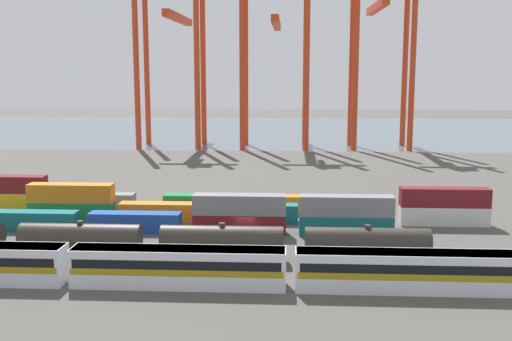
{
  "coord_description": "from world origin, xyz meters",
  "views": [
    {
      "loc": [
        5.66,
        -75.84,
        21.34
      ],
      "look_at": [
        0.27,
        19.98,
        5.38
      ],
      "focal_mm": 43.06,
      "sensor_mm": 36.0,
      "label": 1
    }
  ],
  "objects_px": {
    "passenger_train": "(179,265)",
    "shipping_container_2": "(240,224)",
    "freight_tank_row": "(151,242)",
    "shipping_container_15": "(95,202)",
    "gantry_crane_west": "(172,38)",
    "shipping_container_17": "(275,204)",
    "gantry_crane_central": "(275,39)",
    "shipping_container_6": "(72,211)",
    "shipping_container_9": "(255,213)",
    "gantry_crane_east": "(381,34)"
  },
  "relations": [
    {
      "from": "shipping_container_6",
      "to": "gantry_crane_west",
      "type": "xyz_separation_m",
      "value": [
        -1.64,
        87.17,
        28.36
      ]
    },
    {
      "from": "shipping_container_9",
      "to": "gantry_crane_west",
      "type": "distance_m",
      "value": 95.8
    },
    {
      "from": "shipping_container_9",
      "to": "shipping_container_15",
      "type": "xyz_separation_m",
      "value": [
        -24.71,
        6.06,
        0.0
      ]
    },
    {
      "from": "passenger_train",
      "to": "shipping_container_2",
      "type": "bearing_deg",
      "value": 77.7
    },
    {
      "from": "shipping_container_6",
      "to": "gantry_crane_west",
      "type": "height_order",
      "value": "gantry_crane_west"
    },
    {
      "from": "shipping_container_2",
      "to": "shipping_container_9",
      "type": "bearing_deg",
      "value": 75.0
    },
    {
      "from": "shipping_container_2",
      "to": "gantry_crane_central",
      "type": "xyz_separation_m",
      "value": [
        2.22,
        93.33,
        27.99
      ]
    },
    {
      "from": "freight_tank_row",
      "to": "shipping_container_2",
      "type": "bearing_deg",
      "value": 52.14
    },
    {
      "from": "passenger_train",
      "to": "shipping_container_9",
      "type": "height_order",
      "value": "passenger_train"
    },
    {
      "from": "shipping_container_2",
      "to": "gantry_crane_west",
      "type": "relative_size",
      "value": 0.25
    },
    {
      "from": "shipping_container_17",
      "to": "freight_tank_row",
      "type": "bearing_deg",
      "value": -119.33
    },
    {
      "from": "shipping_container_9",
      "to": "shipping_container_15",
      "type": "distance_m",
      "value": 25.44
    },
    {
      "from": "shipping_container_2",
      "to": "shipping_container_9",
      "type": "height_order",
      "value": "same"
    },
    {
      "from": "gantry_crane_central",
      "to": "gantry_crane_east",
      "type": "relative_size",
      "value": 0.96
    },
    {
      "from": "shipping_container_9",
      "to": "gantry_crane_west",
      "type": "height_order",
      "value": "gantry_crane_west"
    },
    {
      "from": "shipping_container_2",
      "to": "shipping_container_9",
      "type": "relative_size",
      "value": 1.0
    },
    {
      "from": "passenger_train",
      "to": "freight_tank_row",
      "type": "bearing_deg",
      "value": 119.02
    },
    {
      "from": "shipping_container_17",
      "to": "gantry_crane_east",
      "type": "bearing_deg",
      "value": 71.87
    },
    {
      "from": "shipping_container_17",
      "to": "gantry_crane_central",
      "type": "bearing_deg",
      "value": 91.47
    },
    {
      "from": "freight_tank_row",
      "to": "shipping_container_6",
      "type": "bearing_deg",
      "value": 131.19
    },
    {
      "from": "shipping_container_17",
      "to": "shipping_container_15",
      "type": "bearing_deg",
      "value": 180.0
    },
    {
      "from": "freight_tank_row",
      "to": "shipping_container_6",
      "type": "relative_size",
      "value": 5.14
    },
    {
      "from": "shipping_container_15",
      "to": "gantry_crane_central",
      "type": "distance_m",
      "value": 89.54
    },
    {
      "from": "shipping_container_2",
      "to": "gantry_crane_central",
      "type": "distance_m",
      "value": 97.46
    },
    {
      "from": "shipping_container_6",
      "to": "shipping_container_2",
      "type": "bearing_deg",
      "value": -13.86
    },
    {
      "from": "shipping_container_9",
      "to": "shipping_container_17",
      "type": "distance_m",
      "value": 6.63
    },
    {
      "from": "shipping_container_6",
      "to": "shipping_container_15",
      "type": "xyz_separation_m",
      "value": [
        1.49,
        6.06,
        0.0
      ]
    },
    {
      "from": "gantry_crane_central",
      "to": "gantry_crane_east",
      "type": "height_order",
      "value": "gantry_crane_east"
    },
    {
      "from": "gantry_crane_central",
      "to": "gantry_crane_east",
      "type": "bearing_deg",
      "value": -1.47
    },
    {
      "from": "gantry_crane_west",
      "to": "gantry_crane_east",
      "type": "bearing_deg",
      "value": -0.65
    },
    {
      "from": "shipping_container_6",
      "to": "shipping_container_17",
      "type": "height_order",
      "value": "same"
    },
    {
      "from": "passenger_train",
      "to": "shipping_container_2",
      "type": "xyz_separation_m",
      "value": [
        4.38,
        20.09,
        -0.84
      ]
    },
    {
      "from": "shipping_container_6",
      "to": "shipping_container_9",
      "type": "relative_size",
      "value": 1.0
    },
    {
      "from": "shipping_container_15",
      "to": "gantry_crane_west",
      "type": "xyz_separation_m",
      "value": [
        -3.13,
        81.11,
        28.36
      ]
    },
    {
      "from": "gantry_crane_west",
      "to": "shipping_container_17",
      "type": "bearing_deg",
      "value": -69.39
    },
    {
      "from": "shipping_container_9",
      "to": "gantry_crane_east",
      "type": "distance_m",
      "value": 95.88
    },
    {
      "from": "gantry_crane_east",
      "to": "shipping_container_2",
      "type": "bearing_deg",
      "value": -108.32
    },
    {
      "from": "passenger_train",
      "to": "shipping_container_6",
      "type": "height_order",
      "value": "passenger_train"
    },
    {
      "from": "shipping_container_2",
      "to": "shipping_container_15",
      "type": "xyz_separation_m",
      "value": [
        -23.08,
        12.13,
        0.0
      ]
    },
    {
      "from": "freight_tank_row",
      "to": "shipping_container_17",
      "type": "relative_size",
      "value": 5.14
    },
    {
      "from": "passenger_train",
      "to": "gantry_crane_east",
      "type": "bearing_deg",
      "value": 72.73
    },
    {
      "from": "shipping_container_17",
      "to": "gantry_crane_west",
      "type": "relative_size",
      "value": 0.25
    },
    {
      "from": "shipping_container_2",
      "to": "gantry_crane_west",
      "type": "bearing_deg",
      "value": 105.7
    },
    {
      "from": "shipping_container_17",
      "to": "passenger_train",
      "type": "bearing_deg",
      "value": -105.08
    },
    {
      "from": "freight_tank_row",
      "to": "shipping_container_6",
      "type": "height_order",
      "value": "freight_tank_row"
    },
    {
      "from": "passenger_train",
      "to": "shipping_container_17",
      "type": "distance_m",
      "value": 33.38
    },
    {
      "from": "shipping_container_9",
      "to": "shipping_container_15",
      "type": "bearing_deg",
      "value": 166.21
    },
    {
      "from": "freight_tank_row",
      "to": "gantry_crane_west",
      "type": "xyz_separation_m",
      "value": [
        -17.15,
        104.89,
        27.59
      ]
    },
    {
      "from": "shipping_container_9",
      "to": "shipping_container_6",
      "type": "bearing_deg",
      "value": 180.0
    },
    {
      "from": "freight_tank_row",
      "to": "gantry_crane_east",
      "type": "height_order",
      "value": "gantry_crane_east"
    }
  ]
}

